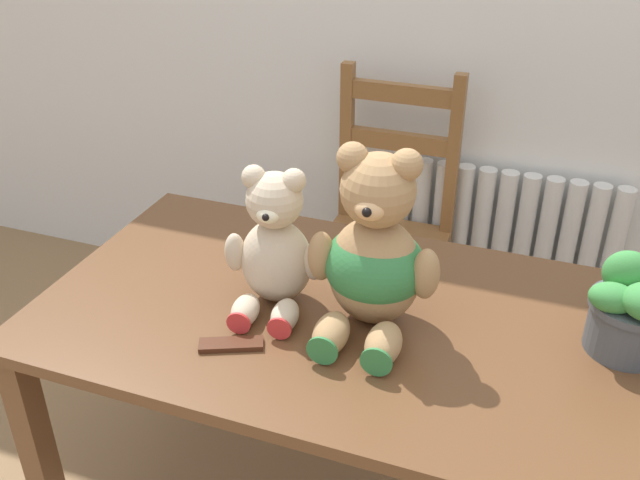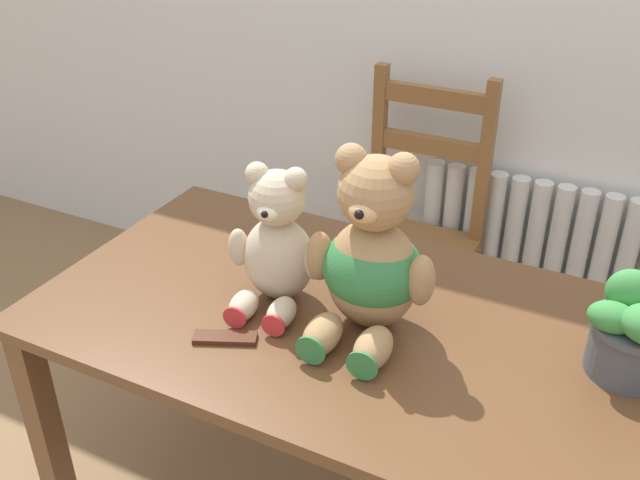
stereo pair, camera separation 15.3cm
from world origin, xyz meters
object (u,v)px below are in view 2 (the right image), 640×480
Objects in this scene: potted_plant at (639,328)px; teddy_bear_right at (371,260)px; teddy_bear_left at (277,245)px; chocolate_bar at (225,338)px; wooden_chair_behind at (411,238)px.

teddy_bear_right is at bearing -170.66° from potted_plant.
potted_plant is at bearing -172.55° from teddy_bear_right.
chocolate_bar is (-0.02, -0.19, -0.14)m from teddy_bear_left.
teddy_bear_left is 1.50× the size of potted_plant.
potted_plant is at bearing 19.69° from chocolate_bar.
teddy_bear_left is (-0.04, -0.80, 0.38)m from wooden_chair_behind.
wooden_chair_behind is at bearing -78.88° from teddy_bear_right.
teddy_bear_left reaches higher than potted_plant.
chocolate_bar is (-0.25, -0.19, -0.16)m from teddy_bear_right.
teddy_bear_right is at bearing 172.36° from teddy_bear_left.
teddy_bear_right is 3.05× the size of chocolate_bar.
teddy_bear_right reaches higher than potted_plant.
teddy_bear_right is at bearing 37.45° from chocolate_bar.
potted_plant is 0.83m from chocolate_bar.
chocolate_bar is at bearing 86.23° from wooden_chair_behind.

